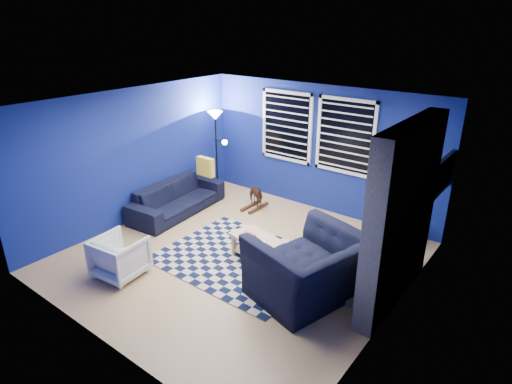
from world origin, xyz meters
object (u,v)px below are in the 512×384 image
at_px(tv, 443,175).
at_px(armchair_bent, 120,256).
at_px(coffee_table, 257,244).
at_px(floor_lamp, 216,127).
at_px(rocking_horse, 254,195).
at_px(cabinet, 396,226).
at_px(armchair_big, 308,268).
at_px(sofa, 177,198).

height_order(tv, armchair_bent, tv).
bearing_deg(coffee_table, floor_lamp, 144.00).
bearing_deg(floor_lamp, rocking_horse, -8.47).
bearing_deg(cabinet, rocking_horse, -155.68).
bearing_deg(coffee_table, armchair_big, -16.86).
distance_m(rocking_horse, coffee_table, 2.02).
bearing_deg(sofa, cabinet, -73.36).
bearing_deg(armchair_big, tv, 171.24).
distance_m(armchair_big, floor_lamp, 4.26).
relative_size(armchair_bent, rocking_horse, 1.29).
bearing_deg(armchair_bent, sofa, -70.55).
bearing_deg(cabinet, sofa, -143.72).
bearing_deg(floor_lamp, armchair_bent, -72.67).
relative_size(tv, armchair_big, 0.69).
relative_size(cabinet, floor_lamp, 0.34).
xyz_separation_m(armchair_big, floor_lamp, (-3.57, 2.10, 1.03)).
distance_m(sofa, coffee_table, 2.43).
height_order(sofa, coffee_table, sofa).
relative_size(tv, sofa, 0.48).
height_order(tv, cabinet, tv).
bearing_deg(sofa, rocking_horse, -51.41).
bearing_deg(floor_lamp, cabinet, 4.57).
height_order(rocking_horse, floor_lamp, floor_lamp).
distance_m(sofa, armchair_bent, 2.32).
bearing_deg(rocking_horse, floor_lamp, 103.08).
bearing_deg(armchair_big, sofa, -88.00).
bearing_deg(rocking_horse, armchair_big, -107.06).
xyz_separation_m(armchair_bent, coffee_table, (1.37, 1.59, -0.02)).
distance_m(armchair_big, rocking_horse, 3.10).
height_order(armchair_big, cabinet, armchair_big).
bearing_deg(tv, cabinet, 164.59).
height_order(sofa, armchair_bent, armchair_bent).
bearing_deg(cabinet, armchair_big, -83.76).
bearing_deg(rocking_horse, armchair_bent, -160.42).
relative_size(tv, cabinet, 1.61).
distance_m(tv, armchair_bent, 5.07).
bearing_deg(sofa, coffee_table, -107.19).
relative_size(armchair_big, floor_lamp, 0.79).
relative_size(rocking_horse, cabinet, 0.87).
height_order(sofa, cabinet, sofa).
distance_m(armchair_bent, cabinet, 4.64).
relative_size(armchair_bent, cabinet, 1.12).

